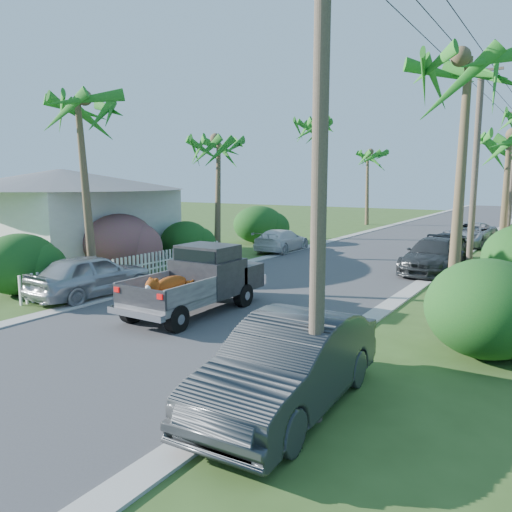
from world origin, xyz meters
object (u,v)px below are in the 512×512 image
Objects in this scene: palm_l_a at (81,100)px; palm_l_c at (315,122)px; house_left at (63,218)px; utility_pole_a at (320,148)px; parked_car_rm at (433,256)px; palm_r_b at (510,136)px; parked_car_rn at (289,365)px; parked_car_rd at (469,234)px; utility_pole_b at (475,167)px; palm_l_d at (368,152)px; parked_car_lf at (282,241)px; palm_r_a at (468,58)px; palm_l_b at (217,139)px; parked_car_ln at (91,275)px; pickup_truck at (203,279)px; parked_car_rf at (445,248)px.

palm_l_a is 0.89× the size of palm_l_c.
house_left is 20.81m from utility_pole_a.
palm_r_b is at bearing 35.32° from parked_car_rm.
parked_car_rm is 18.24m from house_left.
parked_car_rd is (-1.15, 25.48, -0.09)m from parked_car_rn.
parked_car_rd is 11.44m from utility_pole_b.
palm_l_d is at bearing 76.46° from house_left.
parked_car_lf is at bearing 120.91° from utility_pole_a.
parked_car_lf is at bearing 178.34° from palm_r_b.
parked_car_rd is at bearing 97.91° from palm_r_a.
house_left is (-18.00, 8.86, 1.30)m from parked_car_rn.
parked_car_rm is 0.57× the size of utility_pole_b.
palm_l_a is 1.14× the size of palm_r_b.
parked_car_rn is 10.35m from palm_r_a.
palm_r_a is 0.97× the size of utility_pole_a.
palm_l_d is (0.30, 22.00, 0.29)m from palm_l_b.
utility_pole_b is (10.60, 10.93, 3.83)m from parked_car_ln.
palm_r_b is (12.60, -7.00, -1.96)m from palm_l_c.
palm_l_a is (-5.64, 0.28, 5.92)m from pickup_truck.
palm_r_a is at bearing -65.43° from palm_l_d.
pickup_truck is at bearing -74.25° from palm_l_c.
parked_car_rm is 0.57× the size of utility_pole_a.
palm_l_c is at bearing 127.55° from palm_r_a.
palm_r_a is at bearing 85.00° from utility_pole_a.
pickup_truck is 0.57× the size of utility_pole_b.
utility_pole_b is at bearing -116.57° from palm_r_b.
parked_car_rf is 0.50× the size of palm_r_a.
palm_l_b is at bearing 155.39° from palm_r_a.
parked_car_rm is 0.62× the size of palm_l_a.
palm_l_c reaches higher than palm_r_b.
palm_r_a is (2.45, -17.62, 6.70)m from parked_car_rd.
parked_car_rf is at bearing 95.15° from utility_pole_a.
palm_l_a is at bearing 81.32° from parked_car_lf.
pickup_truck is 11.53m from parked_car_rm.
parked_car_rm reaches higher than parked_car_lf.
parked_car_rn is 19.78m from parked_car_lf.
palm_l_d is at bearing 123.27° from parked_car_rf.
parked_car_ln is 0.62× the size of palm_r_b.
palm_l_a is at bearing 157.04° from utility_pole_a.
parked_car_rf is 0.59× the size of palm_l_b.
utility_pole_a is at bearing -48.47° from palm_l_b.
palm_l_b reaches higher than parked_car_rn.
palm_l_c is (-5.44, 19.28, 6.90)m from pickup_truck.
pickup_truck is at bearing -79.25° from palm_l_d.
palm_l_b is at bearing 38.88° from house_left.
house_left is (-19.30, 1.00, -5.30)m from palm_r_a.
palm_r_a reaches higher than palm_l_a.
palm_l_b is at bearing -126.27° from parked_car_rd.
palm_l_a is 9.24m from house_left.
palm_r_a is at bearing 13.50° from palm_l_a.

